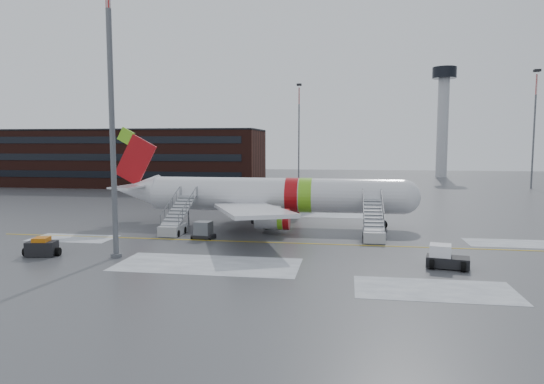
% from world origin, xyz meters
% --- Properties ---
extents(ground, '(260.00, 260.00, 0.00)m').
position_xyz_m(ground, '(0.00, 0.00, 0.00)').
color(ground, '#494C4F').
rests_on(ground, ground).
extents(airliner, '(35.03, 32.97, 11.18)m').
position_xyz_m(airliner, '(-4.59, 8.51, 3.42)').
color(airliner, silver).
rests_on(airliner, ground).
extents(airstair_fwd, '(2.05, 7.70, 3.48)m').
position_xyz_m(airstair_fwd, '(6.98, 1.98, 1.06)').
color(airstair_fwd, '#B5B7BD').
rests_on(airstair_fwd, ground).
extents(airstair_aft, '(2.05, 7.70, 3.48)m').
position_xyz_m(airstair_aft, '(-13.01, 1.98, 1.06)').
color(airstair_aft, '#A7A9AE').
rests_on(airstair_aft, ground).
extents(pushback_tug, '(3.30, 2.73, 1.73)m').
position_xyz_m(pushback_tug, '(11.70, -8.19, 0.77)').
color(pushback_tug, black).
rests_on(pushback_tug, ground).
extents(uld_container, '(2.22, 1.72, 1.68)m').
position_xyz_m(uld_container, '(-9.35, -0.15, 0.79)').
color(uld_container, black).
rests_on(uld_container, ground).
extents(baggage_tractor, '(3.08, 1.77, 1.54)m').
position_xyz_m(baggage_tractor, '(-20.34, -9.30, 0.66)').
color(baggage_tractor, black).
rests_on(baggage_tractor, ground).
extents(light_mast_near, '(1.20, 1.20, 24.81)m').
position_xyz_m(light_mast_near, '(-14.08, -8.77, 12.86)').
color(light_mast_near, '#595B60').
rests_on(light_mast_near, ground).
extents(terminal_building, '(62.00, 16.11, 12.30)m').
position_xyz_m(terminal_building, '(-45.00, 54.98, 6.20)').
color(terminal_building, '#3F1E16').
rests_on(terminal_building, ground).
extents(control_tower, '(6.40, 6.40, 30.00)m').
position_xyz_m(control_tower, '(30.00, 95.00, 18.75)').
color(control_tower, '#B2B5BA').
rests_on(control_tower, ground).
extents(light_mast_far_ne, '(1.20, 1.20, 24.25)m').
position_xyz_m(light_mast_far_ne, '(42.00, 62.00, 13.84)').
color(light_mast_far_ne, '#595B60').
rests_on(light_mast_far_ne, ground).
extents(light_mast_far_n, '(1.20, 1.20, 24.25)m').
position_xyz_m(light_mast_far_n, '(-8.00, 78.00, 13.84)').
color(light_mast_far_n, '#595B60').
rests_on(light_mast_far_n, ground).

